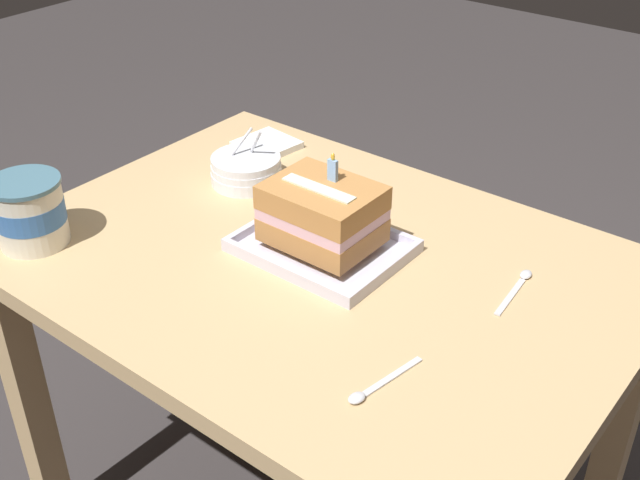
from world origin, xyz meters
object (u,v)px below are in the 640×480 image
foil_tray (322,248)px  serving_spoon_near_tray (371,389)px  napkin_pile (267,145)px  birthday_cake (322,213)px  bowl_stack (246,169)px  ice_cream_tub (30,212)px  serving_spoon_by_bowls (520,283)px

foil_tray → serving_spoon_near_tray: bearing=-41.2°
foil_tray → napkin_pile: bearing=144.6°
birthday_cake → napkin_pile: size_ratio=1.43×
bowl_stack → serving_spoon_near_tray: bowl_stack is taller
bowl_stack → serving_spoon_near_tray: bearing=-32.1°
birthday_cake → napkin_pile: bearing=144.6°
bowl_stack → ice_cream_tub: 0.43m
ice_cream_tub → serving_spoon_near_tray: 0.71m
birthday_cake → serving_spoon_near_tray: (0.28, -0.24, -0.07)m
foil_tray → bowl_stack: bowl_stack is taller
ice_cream_tub → serving_spoon_near_tray: ice_cream_tub is taller
napkin_pile → serving_spoon_by_bowls: bearing=-11.1°
foil_tray → serving_spoon_near_tray: size_ratio=1.98×
ice_cream_tub → serving_spoon_by_bowls: (0.75, 0.42, -0.06)m
foil_tray → ice_cream_tub: size_ratio=2.22×
birthday_cake → bowl_stack: birthday_cake is taller
ice_cream_tub → serving_spoon_near_tray: size_ratio=0.89×
bowl_stack → serving_spoon_near_tray: size_ratio=1.02×
foil_tray → birthday_cake: size_ratio=1.51×
serving_spoon_near_tray → napkin_pile: napkin_pile is taller
bowl_stack → serving_spoon_by_bowls: bearing=1.1°
birthday_cake → serving_spoon_near_tray: 0.37m
serving_spoon_by_bowls → napkin_pile: 0.69m
foil_tray → birthday_cake: bearing=90.0°
bowl_stack → serving_spoon_by_bowls: 0.61m
birthday_cake → serving_spoon_near_tray: size_ratio=1.31×
birthday_cake → ice_cream_tub: (-0.43, -0.30, -0.01)m
foil_tray → napkin_pile: (-0.36, 0.26, 0.00)m
ice_cream_tub → napkin_pile: bearing=83.0°
foil_tray → ice_cream_tub: ice_cream_tub is taller
foil_tray → serving_spoon_by_bowls: size_ratio=1.98×
foil_tray → serving_spoon_by_bowls: (0.32, 0.12, -0.00)m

